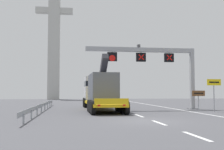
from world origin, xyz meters
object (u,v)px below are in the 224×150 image
tourist_info_sign_brown (198,95)px  bridge_pylon_distant (54,26)px  heavy_haul_truck_yellow (100,90)px  exit_sign_yellow (214,87)px  overhead_lane_gantry (155,59)px

tourist_info_sign_brown → bridge_pylon_distant: size_ratio=0.06×
heavy_haul_truck_yellow → bridge_pylon_distant: size_ratio=0.40×
heavy_haul_truck_yellow → exit_sign_yellow: (10.01, -5.45, 0.25)m
exit_sign_yellow → tourist_info_sign_brown: exit_sign_yellow is taller
bridge_pylon_distant → exit_sign_yellow: bearing=-68.7°
heavy_haul_truck_yellow → bridge_pylon_distant: bridge_pylon_distant is taller
heavy_haul_truck_yellow → bridge_pylon_distant: 43.32m
tourist_info_sign_brown → overhead_lane_gantry: bearing=161.1°
bridge_pylon_distant → heavy_haul_truck_yellow: bearing=-79.2°
overhead_lane_gantry → exit_sign_yellow: bearing=-44.6°
exit_sign_yellow → tourist_info_sign_brown: bearing=93.6°
overhead_lane_gantry → heavy_haul_truck_yellow: (-5.73, 1.23, -3.24)m
exit_sign_yellow → overhead_lane_gantry: bearing=135.4°
exit_sign_yellow → tourist_info_sign_brown: (-0.18, 2.83, -0.76)m
bridge_pylon_distant → tourist_info_sign_brown: bearing=-67.6°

